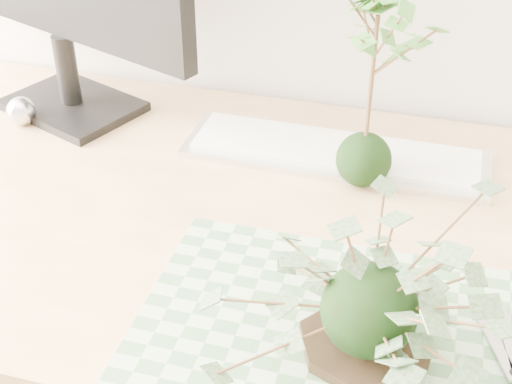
{
  "coord_description": "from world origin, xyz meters",
  "views": [
    {
      "loc": [
        0.2,
        0.46,
        1.32
      ],
      "look_at": [
        0.0,
        1.14,
        0.84
      ],
      "focal_mm": 50.0,
      "sensor_mm": 36.0,
      "label": 1
    }
  ],
  "objects_px": {
    "maple_kokedama": "(377,30)",
    "ivy_kokedama": "(373,275)",
    "keyboard": "(335,153)",
    "desk": "(324,275)"
  },
  "relations": [
    {
      "from": "ivy_kokedama",
      "to": "keyboard",
      "type": "relative_size",
      "value": 0.78
    },
    {
      "from": "maple_kokedama",
      "to": "keyboard",
      "type": "distance_m",
      "value": 0.24
    },
    {
      "from": "maple_kokedama",
      "to": "ivy_kokedama",
      "type": "bearing_deg",
      "value": -80.54
    },
    {
      "from": "keyboard",
      "to": "maple_kokedama",
      "type": "bearing_deg",
      "value": -48.64
    },
    {
      "from": "ivy_kokedama",
      "to": "maple_kokedama",
      "type": "distance_m",
      "value": 0.36
    },
    {
      "from": "maple_kokedama",
      "to": "keyboard",
      "type": "xyz_separation_m",
      "value": [
        -0.05,
        0.06,
        -0.23
      ]
    },
    {
      "from": "ivy_kokedama",
      "to": "keyboard",
      "type": "bearing_deg",
      "value": 105.2
    },
    {
      "from": "desk",
      "to": "ivy_kokedama",
      "type": "relative_size",
      "value": 4.37
    },
    {
      "from": "ivy_kokedama",
      "to": "maple_kokedama",
      "type": "relative_size",
      "value": 1.08
    },
    {
      "from": "desk",
      "to": "maple_kokedama",
      "type": "height_order",
      "value": "maple_kokedama"
    }
  ]
}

